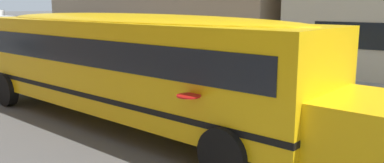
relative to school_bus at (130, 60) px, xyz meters
name	(u,v)px	position (x,y,z in m)	size (l,w,h in m)	color
ground_plane	(97,96)	(-3.46, 1.43, -1.76)	(400.00, 400.00, 0.00)	#54514F
sidewalk_far	(221,71)	(-3.46, 8.83, -1.75)	(120.00, 3.00, 0.01)	gray
lane_centreline	(97,96)	(-3.46, 1.43, -1.75)	(110.00, 0.16, 0.01)	silver
school_bus	(130,60)	(0.00, 0.00, 0.00)	(13.26, 3.25, 2.96)	yellow
parked_car_dark_blue_far_corner	(45,44)	(-14.64, 5.94, -0.91)	(3.96, 2.00, 1.64)	navy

